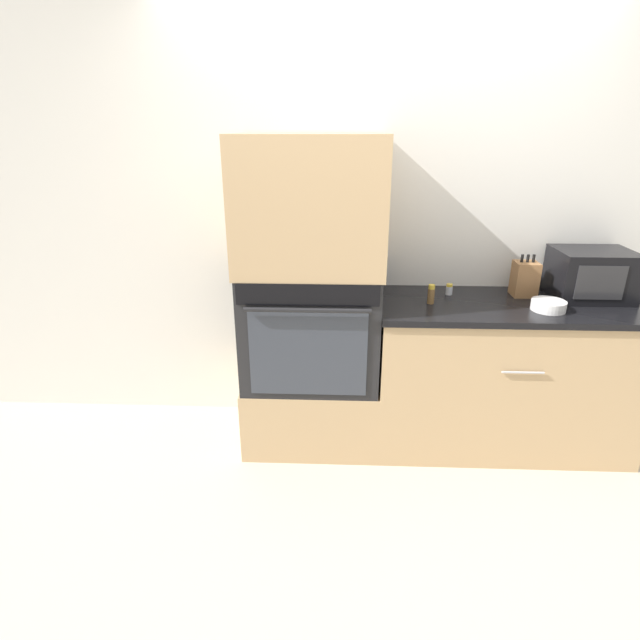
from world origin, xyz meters
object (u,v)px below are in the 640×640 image
object	(u,v)px
condiment_jar_near	(449,289)
bowl	(548,305)
wall_oven	(311,324)
microwave	(591,274)
condiment_jar_mid	(431,294)
knife_block	(525,279)

from	to	relation	value
condiment_jar_near	bowl	bearing A→B (deg)	-27.36
wall_oven	condiment_jar_near	bearing A→B (deg)	9.68
condiment_jar_near	microwave	bearing A→B (deg)	-1.65
condiment_jar_near	condiment_jar_mid	world-z (taller)	condiment_jar_mid
condiment_jar_near	condiment_jar_mid	distance (m)	0.21
knife_block	bowl	bearing A→B (deg)	-78.17
condiment_jar_near	condiment_jar_mid	xyz separation A→B (m)	(-0.13, -0.16, 0.02)
microwave	knife_block	world-z (taller)	microwave
condiment_jar_mid	bowl	bearing A→B (deg)	-7.91
wall_oven	bowl	size ratio (longest dim) A/B	4.25
knife_block	condiment_jar_mid	bearing A→B (deg)	-163.63
knife_block	condiment_jar_mid	world-z (taller)	knife_block
bowl	condiment_jar_mid	size ratio (longest dim) A/B	1.65
wall_oven	condiment_jar_near	distance (m)	0.83
condiment_jar_mid	knife_block	bearing A→B (deg)	16.37
wall_oven	knife_block	xyz separation A→B (m)	(1.23, 0.14, 0.25)
wall_oven	condiment_jar_near	world-z (taller)	wall_oven
knife_block	condiment_jar_near	size ratio (longest dim) A/B	3.84
microwave	condiment_jar_near	bearing A→B (deg)	178.35
microwave	knife_block	size ratio (longest dim) A/B	1.71
bowl	condiment_jar_mid	bearing A→B (deg)	172.09
knife_block	bowl	distance (m)	0.27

